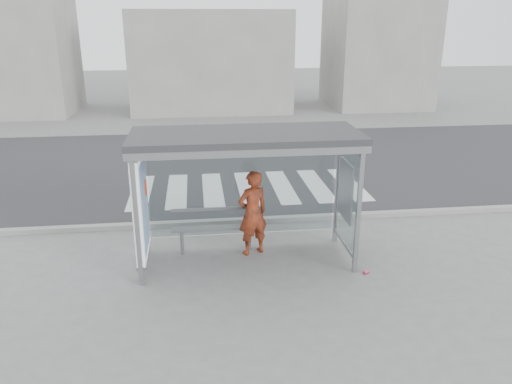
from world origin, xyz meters
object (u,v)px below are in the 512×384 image
person (253,213)px  bench (216,227)px  soda_can (366,272)px  bus_shelter (226,166)px

person → bench: size_ratio=0.99×
bench → soda_can: (2.79, -1.31, -0.51)m
bus_shelter → person: (0.53, 0.29, -1.10)m
soda_can → bench: bearing=154.9°
person → bench: bearing=-33.4°
bus_shelter → bench: bus_shelter is taller
bus_shelter → bench: bearing=116.4°
bus_shelter → person: size_ratio=2.40×
bus_shelter → bench: 1.52m
person → bench: 0.84m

